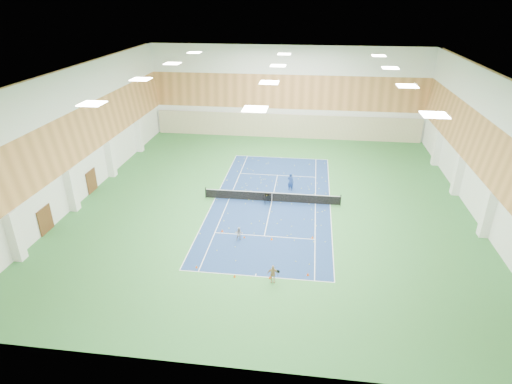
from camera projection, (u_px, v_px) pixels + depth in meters
The scene contains 22 objects.
ground at pixel (272, 201), 40.59m from camera, with size 40.00×40.00×0.00m, color #2F6F33.
room_shell at pixel (273, 141), 38.03m from camera, with size 36.00×40.00×12.00m, color white, non-canonical shape.
wood_cladding at pixel (273, 119), 37.18m from camera, with size 36.00×40.00×8.00m, color #C68349, non-canonical shape.
ceiling_light_grid at pixel (274, 73), 35.51m from camera, with size 21.40×25.40×0.06m, color white, non-canonical shape.
court_surface at pixel (272, 201), 40.59m from camera, with size 10.97×23.77×0.01m, color navy.
tennis_balls_scatter at pixel (272, 201), 40.57m from camera, with size 10.57×22.77×0.07m, color yellow, non-canonical shape.
tennis_net at pixel (272, 196), 40.36m from camera, with size 12.80×0.10×1.10m, color black, non-canonical shape.
back_curtain at pixel (286, 126), 57.63m from camera, with size 35.40×0.16×3.20m, color #C6B793.
door_left_a at pixel (45, 220), 35.05m from camera, with size 0.08×1.80×2.20m, color #593319.
door_left_b at pixel (92, 181), 42.22m from camera, with size 0.08×1.80×2.20m, color #593319.
coach at pixel (291, 182), 42.49m from camera, with size 0.67×0.44×1.84m, color navy.
child_court at pixel (239, 234), 34.05m from camera, with size 0.56×0.44×1.15m, color #97979F.
child_apron at pixel (273, 274), 29.11m from camera, with size 0.77×0.32×1.32m, color tan.
ball_cart at pixel (267, 199), 39.89m from camera, with size 0.55×0.55×0.96m, color black, non-canonical shape.
cone_svc_a at pixel (222, 231), 35.43m from camera, with size 0.21×0.21×0.24m, color #DF490B.
cone_svc_b at pixel (244, 237), 34.55m from camera, with size 0.17×0.17×0.19m, color #EC5A0C.
cone_svc_c at pixel (272, 239), 34.29m from camera, with size 0.21×0.21×0.23m, color #FF660D.
cone_svc_d at pixel (312, 237), 34.48m from camera, with size 0.20×0.20×0.22m, color #EE5F0C.
cone_base_a at pixel (196, 267), 30.82m from camera, with size 0.18×0.18×0.20m, color #DA580B.
cone_base_b at pixel (235, 276), 29.82m from camera, with size 0.18×0.18×0.20m, color #FF5B0D.
cone_base_c at pixel (270, 277), 29.68m from camera, with size 0.21×0.21×0.23m, color #D84C0B.
cone_base_d at pixel (308, 274), 29.99m from camera, with size 0.20×0.20×0.22m, color #DD450B.
Camera 1 is at (3.22, -36.23, 18.11)m, focal length 30.00 mm.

